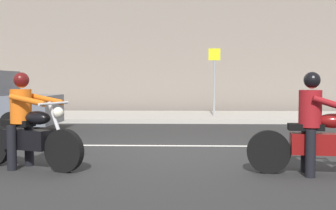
% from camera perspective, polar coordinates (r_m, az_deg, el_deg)
% --- Properties ---
extents(ground_plane, '(80.00, 80.00, 0.00)m').
position_cam_1_polar(ground_plane, '(8.53, 1.34, -6.41)').
color(ground_plane, '#2A2A2A').
extents(sidewalk_slab, '(40.00, 4.40, 0.14)m').
position_cam_1_polar(sidewalk_slab, '(16.47, 1.63, -1.54)').
color(sidewalk_slab, '#A8A399').
rests_on(sidewalk_slab, ground_plane).
extents(lane_marking_stripe, '(18.00, 0.14, 0.01)m').
position_cam_1_polar(lane_marking_stripe, '(9.42, 3.53, -5.48)').
color(lane_marking_stripe, silver).
rests_on(lane_marking_stripe, ground_plane).
extents(motorcycle_with_rider_orange_stripe, '(2.02, 0.97, 1.57)m').
position_cam_1_polar(motorcycle_with_rider_orange_stripe, '(7.28, -18.46, -3.10)').
color(motorcycle_with_rider_orange_stripe, black).
rests_on(motorcycle_with_rider_orange_stripe, ground_plane).
extents(motorcycle_with_rider_crimson, '(2.12, 0.71, 1.57)m').
position_cam_1_polar(motorcycle_with_rider_crimson, '(6.84, 19.37, -3.56)').
color(motorcycle_with_rider_crimson, black).
rests_on(motorcycle_with_rider_crimson, ground_plane).
extents(street_sign_post, '(0.44, 0.08, 2.54)m').
position_cam_1_polar(street_sign_post, '(15.98, 6.23, 4.07)').
color(street_sign_post, gray).
rests_on(street_sign_post, sidewalk_slab).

